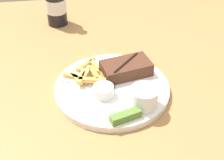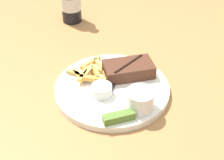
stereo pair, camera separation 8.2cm
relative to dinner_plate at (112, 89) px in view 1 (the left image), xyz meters
name	(u,v)px [view 1 (the left image)]	position (x,y,z in m)	size (l,w,h in m)	color
dining_table	(112,109)	(0.00, 0.00, -0.08)	(1.36, 1.26, 0.74)	#A87542
dinner_plate	(112,89)	(0.00, 0.00, 0.00)	(0.31, 0.31, 0.02)	white
steak_portion	(126,68)	(0.05, 0.05, 0.03)	(0.15, 0.10, 0.04)	#512D1E
fries_pile	(88,73)	(-0.06, 0.05, 0.02)	(0.12, 0.14, 0.02)	#EEB44F
coleslaw_cup	(144,96)	(0.07, -0.09, 0.04)	(0.07, 0.07, 0.05)	white
dipping_sauce_cup	(103,90)	(-0.03, -0.03, 0.03)	(0.05, 0.05, 0.03)	silver
pickle_spear	(126,116)	(0.01, -0.13, 0.02)	(0.08, 0.04, 0.02)	#567A2D
fork_utensil	(82,82)	(-0.08, 0.02, 0.01)	(0.13, 0.05, 0.00)	#B7B7BC
knife_utensil	(113,76)	(0.01, 0.04, 0.01)	(0.07, 0.16, 0.01)	#B7B7BC
beer_bottle	(56,4)	(-0.14, 0.41, 0.07)	(0.07, 0.07, 0.21)	black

